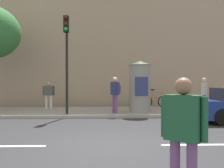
% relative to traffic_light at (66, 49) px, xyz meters
% --- Properties ---
extents(ground_plane, '(80.00, 80.00, 0.00)m').
position_rel_traffic_light_xyz_m(ground_plane, '(1.72, -5.24, -3.18)').
color(ground_plane, '#2B2B2D').
extents(sidewalk_curb, '(36.00, 4.00, 0.15)m').
position_rel_traffic_light_xyz_m(sidewalk_curb, '(1.72, 1.76, -3.10)').
color(sidewalk_curb, '#9E9B93').
rests_on(sidewalk_curb, ground_plane).
extents(lane_markings, '(25.80, 0.16, 0.01)m').
position_rel_traffic_light_xyz_m(lane_markings, '(1.72, -5.24, -3.17)').
color(lane_markings, silver).
rests_on(lane_markings, ground_plane).
extents(building_backdrop, '(36.00, 5.00, 8.98)m').
position_rel_traffic_light_xyz_m(building_backdrop, '(1.72, 6.76, 1.32)').
color(building_backdrop, tan).
rests_on(building_backdrop, ground_plane).
extents(traffic_light, '(0.24, 0.45, 4.52)m').
position_rel_traffic_light_xyz_m(traffic_light, '(0.00, 0.00, 0.00)').
color(traffic_light, black).
rests_on(traffic_light, sidewalk_curb).
extents(poster_column, '(1.15, 1.15, 2.55)m').
position_rel_traffic_light_xyz_m(poster_column, '(3.50, 0.79, -1.73)').
color(poster_column, gray).
rests_on(poster_column, sidewalk_curb).
extents(pedestrian_in_red_top, '(0.52, 0.49, 1.71)m').
position_rel_traffic_light_xyz_m(pedestrian_in_red_top, '(2.78, -8.49, -2.16)').
color(pedestrian_in_red_top, '#724C84').
rests_on(pedestrian_in_red_top, ground_plane).
extents(pedestrian_in_dark_shirt, '(0.39, 0.56, 1.71)m').
position_rel_traffic_light_xyz_m(pedestrian_in_dark_shirt, '(6.60, 0.45, -2.02)').
color(pedestrian_in_dark_shirt, '#4C4C51').
rests_on(pedestrian_in_dark_shirt, sidewalk_curb).
extents(pedestrian_with_bag, '(0.51, 0.60, 1.74)m').
position_rel_traffic_light_xyz_m(pedestrian_with_bag, '(2.27, 0.53, -1.98)').
color(pedestrian_with_bag, '#724C84').
rests_on(pedestrian_with_bag, sidewalk_curb).
extents(pedestrian_tallest, '(0.67, 0.25, 1.50)m').
position_rel_traffic_light_xyz_m(pedestrian_tallest, '(-1.37, 2.58, -2.15)').
color(pedestrian_tallest, silver).
rests_on(pedestrian_tallest, sidewalk_curb).
extents(bicycle_leaning, '(1.77, 0.12, 1.09)m').
position_rel_traffic_light_xyz_m(bicycle_leaning, '(4.69, 2.94, -2.64)').
color(bicycle_leaning, black).
rests_on(bicycle_leaning, sidewalk_curb).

